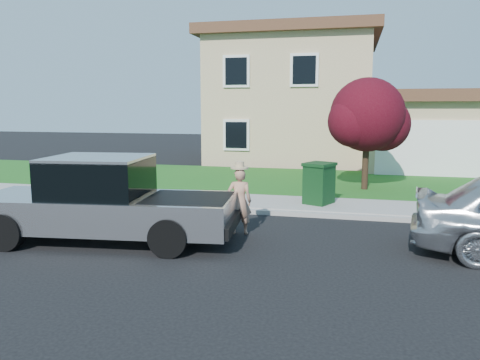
# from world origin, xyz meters

# --- Properties ---
(ground) EXTENTS (80.00, 80.00, 0.00)m
(ground) POSITION_xyz_m (0.00, 0.00, 0.00)
(ground) COLOR black
(ground) RESTS_ON ground
(curb) EXTENTS (40.00, 0.20, 0.12)m
(curb) POSITION_xyz_m (1.00, 2.90, 0.06)
(curb) COLOR gray
(curb) RESTS_ON ground
(sidewalk) EXTENTS (40.00, 2.00, 0.15)m
(sidewalk) POSITION_xyz_m (1.00, 4.00, 0.07)
(sidewalk) COLOR gray
(sidewalk) RESTS_ON ground
(lawn) EXTENTS (40.00, 7.00, 0.10)m
(lawn) POSITION_xyz_m (1.00, 8.50, 0.05)
(lawn) COLOR #1B4D16
(lawn) RESTS_ON ground
(house) EXTENTS (14.00, 11.30, 6.85)m
(house) POSITION_xyz_m (1.31, 16.38, 3.17)
(house) COLOR tan
(house) RESTS_ON ground
(pickup_truck) EXTENTS (5.85, 2.52, 1.87)m
(pickup_truck) POSITION_xyz_m (-1.92, -0.49, 0.87)
(pickup_truck) COLOR black
(pickup_truck) RESTS_ON ground
(woman) EXTENTS (0.61, 0.44, 1.69)m
(woman) POSITION_xyz_m (0.79, 0.80, 0.80)
(woman) COLOR tan
(woman) RESTS_ON ground
(ornamental_tree) EXTENTS (2.78, 2.51, 3.82)m
(ornamental_tree) POSITION_xyz_m (3.76, 7.13, 2.54)
(ornamental_tree) COLOR black
(ornamental_tree) RESTS_ON lawn
(trash_bin) EXTENTS (1.01, 1.06, 1.19)m
(trash_bin) POSITION_xyz_m (2.37, 4.02, 0.75)
(trash_bin) COLOR black
(trash_bin) RESTS_ON sidewalk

